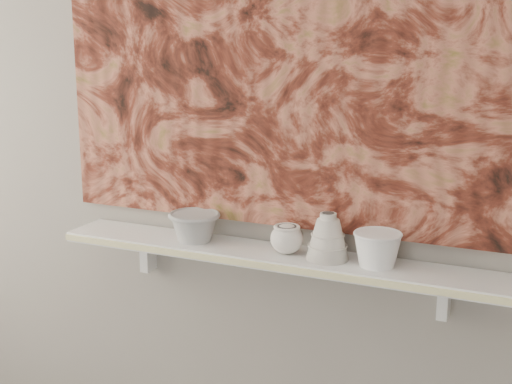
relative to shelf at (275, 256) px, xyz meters
The scene contains 11 objects.
wall_back 0.45m from the shelf, 90.00° to the left, with size 3.60×3.60×0.00m, color gray.
shelf is the anchor object (origin of this frame).
shelf_stripe 0.09m from the shelf, 90.00° to the right, with size 1.40×0.01×0.02m, color beige.
bracket_left 0.50m from the shelf, behind, with size 0.03×0.06×0.12m, color silver.
bracket_right 0.50m from the shelf, ahead, with size 0.03×0.06×0.12m, color silver.
painting 0.63m from the shelf, 90.00° to the left, with size 1.50×0.03×1.10m, color maroon.
house_motif 0.55m from the shelf, ahead, with size 0.09×0.00×0.08m, color black.
bowl_grey 0.28m from the shelf, behind, with size 0.16×0.16×0.09m, color #989895, non-canonical shape.
cup_cream 0.07m from the shelf, ahead, with size 0.10×0.10×0.09m, color silver, non-canonical shape.
bell_vessel 0.18m from the shelf, ahead, with size 0.12×0.12×0.14m, color beige, non-canonical shape.
bowl_white 0.32m from the shelf, ahead, with size 0.14×0.14×0.10m, color white, non-canonical shape.
Camera 1 is at (0.77, -0.37, 1.60)m, focal length 50.00 mm.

